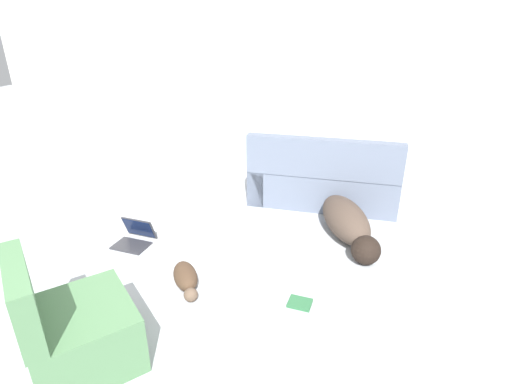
# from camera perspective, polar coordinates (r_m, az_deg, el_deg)

# --- Properties ---
(wall_back) EXTENTS (7.48, 0.06, 2.51)m
(wall_back) POSITION_cam_1_polar(r_m,az_deg,el_deg) (5.34, 0.10, 14.68)
(wall_back) COLOR silver
(wall_back) RESTS_ON ground_plane
(couch) EXTENTS (1.74, 0.88, 0.88)m
(couch) POSITION_cam_1_polar(r_m,az_deg,el_deg) (4.92, 9.59, 1.81)
(couch) COLOR slate
(couch) RESTS_ON ground_plane
(dog) EXTENTS (0.73, 1.32, 0.36)m
(dog) POSITION_cam_1_polar(r_m,az_deg,el_deg) (4.18, 12.97, -4.30)
(dog) COLOR #4C3D33
(dog) RESTS_ON ground_plane
(cat) EXTENTS (0.38, 0.51, 0.18)m
(cat) POSITION_cam_1_polar(r_m,az_deg,el_deg) (3.48, -10.00, -11.98)
(cat) COLOR #473323
(cat) RESTS_ON ground_plane
(laptop_open) EXTENTS (0.38, 0.37, 0.24)m
(laptop_open) POSITION_cam_1_polar(r_m,az_deg,el_deg) (4.22, -16.79, -5.92)
(laptop_open) COLOR #2D2D33
(laptop_open) RESTS_ON ground_plane
(book_green) EXTENTS (0.20, 0.17, 0.02)m
(book_green) POSITION_cam_1_polar(r_m,az_deg,el_deg) (3.31, 6.28, -15.49)
(book_green) COLOR #2D663D
(book_green) RESTS_ON ground_plane
(side_chair) EXTENTS (0.91, 0.91, 0.84)m
(side_chair) POSITION_cam_1_polar(r_m,az_deg,el_deg) (2.92, -24.52, -17.44)
(side_chair) COLOR #4C754C
(side_chair) RESTS_ON ground_plane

